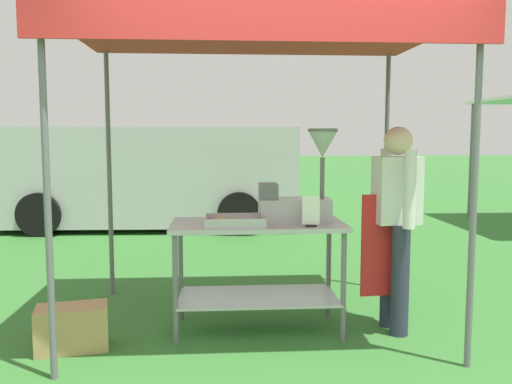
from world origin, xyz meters
The scene contains 9 objects.
ground_plane centered at (0.00, 6.00, 0.00)m, with size 70.00×70.00×0.00m, color #33702D.
stall_canopy centered at (-0.14, 1.35, 2.28)m, with size 2.90×2.06×2.38m.
donut_cart centered at (-0.14, 1.25, 0.64)m, with size 1.35×0.65×0.87m.
donut_tray centered at (-0.33, 1.13, 0.89)m, with size 0.45×0.33×0.07m.
donut_fryer centered at (0.20, 1.32, 1.11)m, with size 0.62×0.28×0.73m.
menu_sign centered at (0.24, 1.03, 0.96)m, with size 0.13×0.05×0.23m.
vendor centered at (0.93, 1.18, 0.90)m, with size 0.46×0.54×1.61m.
supply_crate centered at (-1.50, 0.95, 0.16)m, with size 0.55×0.38×0.32m.
van_silver centered at (-1.64, 6.43, 0.88)m, with size 5.05×2.23×1.69m.
Camera 1 is at (-0.43, -2.86, 1.53)m, focal length 37.51 mm.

